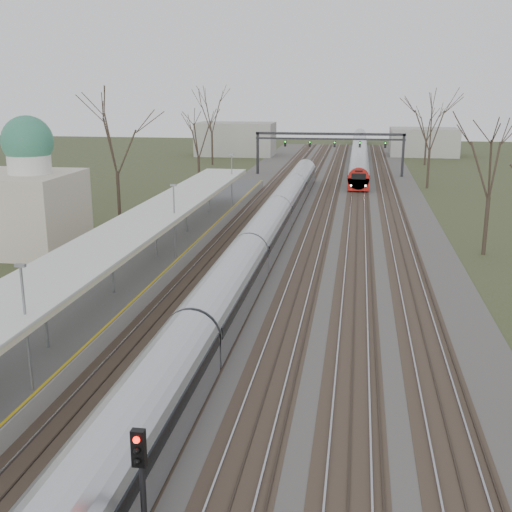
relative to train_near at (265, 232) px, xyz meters
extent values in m
cube|color=#474442|center=(2.50, 14.28, -1.43)|extent=(24.00, 160.00, 0.10)
cube|color=#4C3828|center=(-3.50, 14.28, -1.39)|extent=(2.60, 160.00, 0.06)
cube|color=gray|center=(-4.22, 14.28, -1.32)|extent=(0.07, 160.00, 0.12)
cube|color=gray|center=(-2.78, 14.28, -1.32)|extent=(0.07, 160.00, 0.12)
cube|color=#4C3828|center=(0.00, 14.28, -1.39)|extent=(2.60, 160.00, 0.06)
cube|color=gray|center=(-0.72, 14.28, -1.32)|extent=(0.07, 160.00, 0.12)
cube|color=gray|center=(0.72, 14.28, -1.32)|extent=(0.07, 160.00, 0.12)
cube|color=#4C3828|center=(3.50, 14.28, -1.39)|extent=(2.60, 160.00, 0.06)
cube|color=gray|center=(2.78, 14.28, -1.32)|extent=(0.07, 160.00, 0.12)
cube|color=gray|center=(4.22, 14.28, -1.32)|extent=(0.07, 160.00, 0.12)
cube|color=#4C3828|center=(7.00, 14.28, -1.39)|extent=(2.60, 160.00, 0.06)
cube|color=gray|center=(6.28, 14.28, -1.32)|extent=(0.07, 160.00, 0.12)
cube|color=gray|center=(7.72, 14.28, -1.32)|extent=(0.07, 160.00, 0.12)
cube|color=#4C3828|center=(10.50, 14.28, -1.39)|extent=(2.60, 160.00, 0.06)
cube|color=gray|center=(9.78, 14.28, -1.32)|extent=(0.07, 160.00, 0.12)
cube|color=gray|center=(11.22, 14.28, -1.32)|extent=(0.07, 160.00, 0.12)
cube|color=#9E9B93|center=(-6.55, -3.22, -0.98)|extent=(3.50, 69.00, 1.00)
cylinder|color=slate|center=(-6.55, -22.72, 1.02)|extent=(0.14, 0.14, 3.00)
cylinder|color=slate|center=(-6.55, -14.72, 1.02)|extent=(0.14, 0.14, 3.00)
cylinder|color=slate|center=(-6.55, -6.72, 1.02)|extent=(0.14, 0.14, 3.00)
cylinder|color=slate|center=(-6.55, 1.28, 1.02)|extent=(0.14, 0.14, 3.00)
cylinder|color=slate|center=(-6.55, 9.28, 1.02)|extent=(0.14, 0.14, 3.00)
cube|color=silver|center=(-6.55, -7.72, 2.57)|extent=(4.10, 50.00, 0.12)
cube|color=beige|center=(-6.55, -7.72, 2.40)|extent=(4.10, 50.00, 0.25)
cube|color=beige|center=(-19.50, -2.72, 1.52)|extent=(10.00, 8.00, 6.00)
cylinder|color=silver|center=(-17.50, -2.72, 5.72)|extent=(3.20, 3.20, 2.50)
sphere|color=#2F7559|center=(-17.50, -2.72, 6.92)|extent=(3.80, 3.80, 3.80)
cube|color=black|center=(-7.50, 44.28, 1.52)|extent=(0.35, 0.35, 6.00)
cube|color=black|center=(13.00, 44.28, 1.52)|extent=(0.35, 0.35, 6.00)
cube|color=black|center=(2.75, 44.28, 4.42)|extent=(21.00, 0.35, 0.35)
cube|color=black|center=(2.75, 44.28, 3.72)|extent=(21.00, 0.25, 0.25)
cube|color=black|center=(-3.50, 44.08, 3.02)|extent=(0.32, 0.22, 0.85)
sphere|color=#0CFF19|center=(-3.50, 43.94, 3.27)|extent=(0.16, 0.16, 0.16)
cube|color=black|center=(0.00, 44.08, 3.02)|extent=(0.32, 0.22, 0.85)
sphere|color=#0CFF19|center=(0.00, 43.94, 3.27)|extent=(0.16, 0.16, 0.16)
cube|color=black|center=(3.50, 44.08, 3.02)|extent=(0.32, 0.22, 0.85)
sphere|color=#0CFF19|center=(3.50, 43.94, 3.27)|extent=(0.16, 0.16, 0.16)
cube|color=black|center=(7.00, 44.08, 3.02)|extent=(0.32, 0.22, 0.85)
sphere|color=#0CFF19|center=(7.00, 43.94, 3.27)|extent=(0.16, 0.16, 0.16)
cube|color=black|center=(10.50, 44.08, 3.02)|extent=(0.32, 0.22, 0.85)
sphere|color=#0CFF19|center=(10.50, 43.94, 3.27)|extent=(0.16, 0.16, 0.16)
cylinder|color=#2D231C|center=(-14.50, 7.28, 1.00)|extent=(0.30, 0.30, 4.95)
cylinder|color=#2D231C|center=(16.50, 1.28, 0.77)|extent=(0.30, 0.30, 4.50)
cube|color=#999CA3|center=(0.00, 0.24, -0.38)|extent=(2.55, 75.00, 1.60)
cylinder|color=#999CA3|center=(0.00, 0.24, 0.27)|extent=(2.60, 74.70, 2.60)
cube|color=black|center=(0.00, 0.24, 0.37)|extent=(2.62, 74.40, 0.55)
cube|color=black|center=(0.00, 0.24, -1.30)|extent=(1.80, 74.00, 0.35)
cube|color=#999CA3|center=(7.00, 66.65, -0.38)|extent=(2.55, 75.00, 1.60)
cylinder|color=#999CA3|center=(7.00, 66.65, 0.27)|extent=(2.60, 74.70, 2.60)
cube|color=black|center=(7.00, 66.65, 0.37)|extent=(2.62, 74.40, 0.55)
cube|color=#A70F09|center=(7.00, 29.25, -0.43)|extent=(2.55, 0.50, 1.50)
cylinder|color=#A70F09|center=(7.00, 29.30, 0.27)|extent=(2.60, 0.60, 2.60)
cube|color=black|center=(7.00, 29.03, 0.57)|extent=(1.70, 0.12, 0.70)
sphere|color=white|center=(6.15, 29.05, -0.53)|extent=(0.22, 0.22, 0.22)
sphere|color=white|center=(7.85, 29.05, -0.53)|extent=(0.22, 0.22, 0.22)
cube|color=black|center=(7.00, 66.65, -1.30)|extent=(1.80, 74.00, 0.35)
cylinder|color=black|center=(1.75, -33.92, 0.52)|extent=(0.16, 0.16, 4.00)
cube|color=black|center=(1.75, -34.07, 2.12)|extent=(0.35, 0.22, 1.00)
sphere|color=#FF0C05|center=(1.75, -34.20, 2.42)|extent=(0.18, 0.18, 0.18)
camera|label=1|loc=(6.89, -47.68, 10.86)|focal=45.00mm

